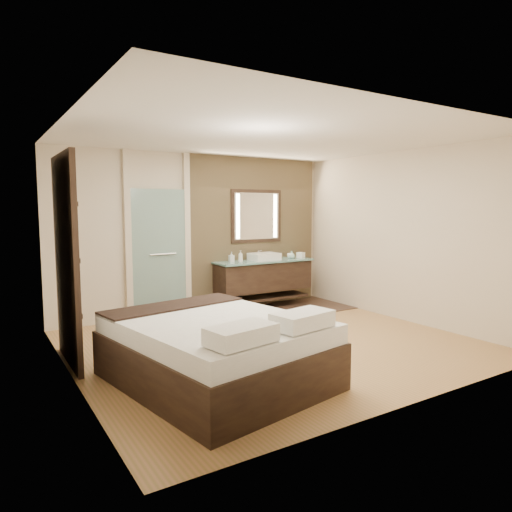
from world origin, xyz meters
TOP-DOWN VIEW (x-y plane):
  - floor at (0.00, 0.00)m, footprint 5.00×5.00m
  - tile_strip at (0.60, 1.60)m, footprint 3.80×1.30m
  - stone_wall at (1.10, 2.21)m, footprint 2.60×0.08m
  - vanity at (1.10, 1.92)m, footprint 1.85×0.55m
  - mirror_unit at (1.10, 2.16)m, footprint 1.06×0.04m
  - frosted_door at (-0.75, 2.20)m, footprint 1.10×0.12m
  - shoji_partition at (-2.43, 0.60)m, footprint 0.06×1.20m
  - bed at (-1.25, -0.81)m, footprint 2.06×2.41m
  - bath_mat at (0.31, 0.83)m, footprint 0.86×0.75m
  - waste_bin at (0.50, 1.85)m, footprint 0.26×0.26m
  - tissue_box at (1.92, 1.89)m, footprint 0.15×0.15m
  - soap_bottle_a at (0.58, 1.84)m, footprint 0.08×0.08m
  - soap_bottle_b at (0.46, 1.96)m, footprint 0.09×0.09m
  - soap_bottle_c at (1.68, 1.85)m, footprint 0.13×0.13m
  - cup at (1.68, 1.89)m, footprint 0.12×0.12m

SIDE VIEW (x-z plane):
  - floor at x=0.00m, z-range 0.00..0.00m
  - tile_strip at x=0.60m, z-range 0.00..0.01m
  - bath_mat at x=0.31m, z-range 0.01..0.03m
  - waste_bin at x=0.50m, z-range 0.00..0.27m
  - bed at x=-1.25m, z-range -0.07..0.76m
  - vanity at x=1.10m, z-range 0.14..1.02m
  - cup at x=1.68m, z-range 0.86..0.96m
  - tissue_box at x=1.92m, z-range 0.86..0.97m
  - soap_bottle_c at x=1.68m, z-range 0.86..1.01m
  - soap_bottle_b at x=0.46m, z-range 0.86..1.04m
  - soap_bottle_a at x=0.58m, z-range 0.86..1.07m
  - frosted_door at x=-0.75m, z-range -0.21..2.49m
  - shoji_partition at x=-2.43m, z-range 0.01..2.41m
  - stone_wall at x=1.10m, z-range 0.00..2.70m
  - mirror_unit at x=1.10m, z-range 1.17..2.13m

